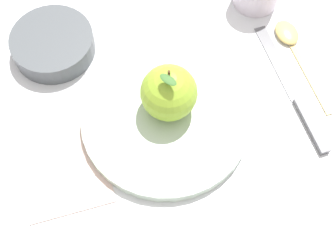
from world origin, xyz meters
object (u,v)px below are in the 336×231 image
linen_napkin (66,163)px  apple (171,93)px  spoon (294,43)px  side_bowl (55,43)px  knife (299,98)px  dinner_plate (168,119)px

linen_napkin → apple: bearing=123.8°
spoon → linen_napkin: 0.39m
side_bowl → knife: bearing=81.8°
apple → side_bowl: (-0.09, -0.18, -0.04)m
knife → linen_napkin: knife is taller
dinner_plate → apple: 0.05m
linen_napkin → dinner_plate: bearing=119.6°
apple → spoon: apple is taller
linen_napkin → knife: bearing=112.2°
side_bowl → knife: side_bowl is taller
knife → spoon: size_ratio=1.29×
dinner_plate → linen_napkin: size_ratio=1.63×
apple → side_bowl: apple is taller
apple → linen_napkin: (0.09, -0.14, -0.05)m
apple → dinner_plate: bearing=-11.2°
apple → linen_napkin: 0.17m
apple → knife: (-0.04, 0.18, -0.05)m
dinner_plate → linen_napkin: (0.08, -0.13, -0.01)m
knife → spoon: 0.10m
side_bowl → linen_napkin: side_bowl is taller
spoon → linen_napkin: bearing=-54.2°
side_bowl → linen_napkin: 0.19m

